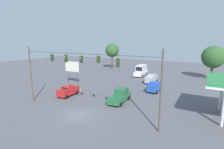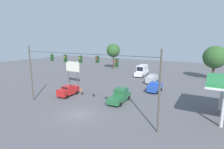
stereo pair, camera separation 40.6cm
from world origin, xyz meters
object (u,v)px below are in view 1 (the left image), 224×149
Objects in this scene: pickup_truck_green_crossing_near at (120,96)px; tree_horizon_right at (213,57)px; overhead_signal_span at (82,71)px; sedan_blue_oncoming_far at (154,87)px; sedan_silver_oncoming_deep at (151,78)px; sedan_red_parked_shoulder at (68,91)px; traffic_cone_third at (81,89)px; roadside_billboard at (72,68)px; traffic_cone_second at (72,92)px; tree_horizon_left at (112,51)px; traffic_cone_nearest at (63,96)px; box_truck_white_withflow_deep at (141,70)px.

pickup_truck_green_crossing_near is 0.64× the size of tree_horizon_right.
pickup_truck_green_crossing_near is (-2.43, -6.56, -4.83)m from overhead_signal_span.
sedan_silver_oncoming_deep reaches higher than sedan_blue_oncoming_far.
overhead_signal_span is 3.83× the size of pickup_truck_green_crossing_near.
traffic_cone_third is (-0.02, -3.47, -0.60)m from sedan_red_parked_shoulder.
overhead_signal_span reaches higher than roadside_billboard.
sedan_blue_oncoming_far is 5.47× the size of traffic_cone_second.
roadside_billboard is 23.97m from tree_horizon_left.
overhead_signal_span is 16.66m from sedan_blue_oncoming_far.
box_truck_white_withflow_deep is at bearing -100.67° from traffic_cone_nearest.
overhead_signal_span is 4.59× the size of sedan_silver_oncoming_deep.
traffic_cone_third is at bearing 47.52° from tree_horizon_right.
traffic_cone_second is at bearing 77.87° from box_truck_white_withflow_deep.
sedan_blue_oncoming_far is 14.44m from traffic_cone_third.
roadside_billboard is at bearing -49.19° from traffic_cone_second.
sedan_red_parked_shoulder is 0.49× the size of tree_horizon_left.
sedan_silver_oncoming_deep is at bearing -120.89° from sedan_red_parked_shoulder.
tree_horizon_right is (-22.46, -24.53, 5.36)m from traffic_cone_third.
sedan_silver_oncoming_deep is 18.50m from roadside_billboard.
sedan_red_parked_shoulder is 32.24m from tree_horizon_left.
traffic_cone_nearest is at bearing 104.18° from tree_horizon_left.
overhead_signal_span is 17.23m from roadside_billboard.
pickup_truck_green_crossing_near is 10.01m from traffic_cone_nearest.
roadside_billboard is at bearing 59.41° from box_truck_white_withflow_deep.
roadside_billboard reaches higher than sedan_blue_oncoming_far.
pickup_truck_green_crossing_near is 9.68m from sedan_red_parked_shoulder.
traffic_cone_second is 2.41m from traffic_cone_third.
traffic_cone_second is at bearing 105.08° from tree_horizon_left.
box_truck_white_withflow_deep is 20.20m from roadside_billboard.
traffic_cone_third is 0.14× the size of roadside_billboard.
sedan_red_parked_shoulder is at bearing 10.78° from pickup_truck_green_crossing_near.
sedan_blue_oncoming_far is 7.31m from sedan_silver_oncoming_deep.
overhead_signal_span reaches higher than sedan_silver_oncoming_deep.
traffic_cone_nearest is at bearing 52.77° from tree_horizon_right.
traffic_cone_third is (9.49, -1.66, -0.61)m from pickup_truck_green_crossing_near.
tree_horizon_right is (-22.54, -26.94, 5.36)m from traffic_cone_second.
traffic_cone_nearest is 1.00× the size of traffic_cone_third.
traffic_cone_third is at bearing 53.11° from sedan_silver_oncoming_deep.
tree_horizon_right is at bearing -168.30° from box_truck_white_withflow_deep.
sedan_silver_oncoming_deep is 0.89× the size of roadside_billboard.
roadside_billboard reaches higher than sedan_silver_oncoming_deep.
roadside_billboard is (10.22, 17.28, 2.24)m from box_truck_white_withflow_deep.
overhead_signal_span is 29.51m from box_truck_white_withflow_deep.
box_truck_white_withflow_deep is 15.31m from tree_horizon_left.
sedan_silver_oncoming_deep is (-0.63, -15.15, 0.07)m from pickup_truck_green_crossing_near.
sedan_silver_oncoming_deep is (-5.20, 7.41, -0.42)m from box_truck_white_withflow_deep.
box_truck_white_withflow_deep reaches higher than pickup_truck_green_crossing_near.
sedan_red_parked_shoulder is at bearing 126.65° from roadside_billboard.
roadside_billboard reaches higher than pickup_truck_green_crossing_near.
traffic_cone_second is at bearing 57.30° from sedan_silver_oncoming_deep.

